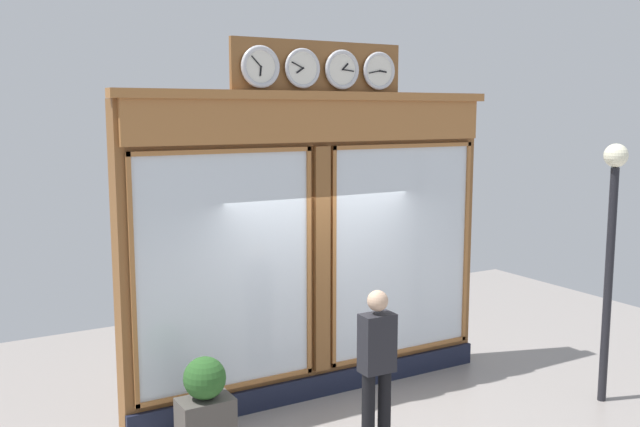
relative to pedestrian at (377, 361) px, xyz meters
The scene contains 5 objects.
shop_facade 1.86m from the pedestrian, 95.69° to the right, with size 4.92×0.42×4.32m.
pedestrian is the anchor object (origin of this frame).
street_lamp 3.32m from the pedestrian, behind, with size 0.28×0.28×3.14m.
planter_box 1.89m from the pedestrian, 24.99° to the right, with size 0.56×0.36×0.59m, color #4C4742.
planter_shrub 1.78m from the pedestrian, 24.99° to the right, with size 0.44×0.44×0.44m, color #285623.
Camera 1 is at (4.22, 7.27, 3.51)m, focal length 39.78 mm.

